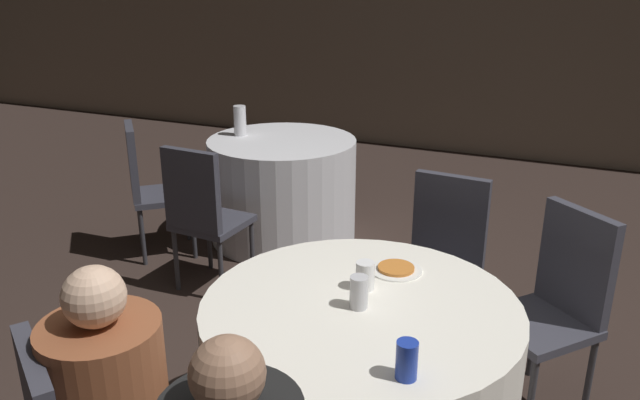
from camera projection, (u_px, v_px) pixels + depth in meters
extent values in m
cube|color=#7A6B5B|center=(538.00, 23.00, 6.19)|extent=(16.00, 0.06, 2.80)
cylinder|color=white|center=(359.00, 391.00, 2.39)|extent=(1.17, 1.17, 0.75)
cylinder|color=silver|center=(283.00, 189.00, 4.59)|extent=(1.07, 1.07, 0.75)
cube|color=#383842|center=(538.00, 325.00, 2.74)|extent=(0.56, 0.56, 0.04)
cube|color=#383842|center=(576.00, 262.00, 2.73)|extent=(0.32, 0.28, 0.49)
cylinder|color=#333338|center=(531.00, 400.00, 2.61)|extent=(0.03, 0.03, 0.40)
cylinder|color=#333338|center=(478.00, 357.00, 2.89)|extent=(0.03, 0.03, 0.40)
cylinder|color=#333338|center=(589.00, 378.00, 2.75)|extent=(0.03, 0.03, 0.40)
cylinder|color=#333338|center=(533.00, 339.00, 3.03)|extent=(0.03, 0.03, 0.40)
cube|color=#383842|center=(435.00, 282.00, 3.12)|extent=(0.43, 0.43, 0.04)
cube|color=#383842|center=(450.00, 221.00, 3.18)|extent=(0.38, 0.08, 0.49)
cylinder|color=#333338|center=(455.00, 346.00, 2.98)|extent=(0.03, 0.03, 0.40)
cylinder|color=#333338|center=(389.00, 328.00, 3.13)|extent=(0.03, 0.03, 0.40)
cylinder|color=#333338|center=(474.00, 314.00, 3.26)|extent=(0.03, 0.03, 0.40)
cylinder|color=#333338|center=(413.00, 298.00, 3.41)|extent=(0.03, 0.03, 0.40)
cube|color=#383842|center=(213.00, 222.00, 3.86)|extent=(0.42, 0.42, 0.04)
cube|color=#383842|center=(191.00, 191.00, 3.62)|extent=(0.38, 0.07, 0.49)
cylinder|color=#333338|center=(209.00, 240.00, 4.15)|extent=(0.03, 0.03, 0.40)
cylinder|color=#333338|center=(252.00, 250.00, 4.00)|extent=(0.03, 0.03, 0.40)
cylinder|color=#333338|center=(176.00, 260.00, 3.87)|extent=(0.03, 0.03, 0.40)
cylinder|color=#333338|center=(221.00, 271.00, 3.72)|extent=(0.03, 0.03, 0.40)
cube|color=#383842|center=(163.00, 195.00, 4.32)|extent=(0.56, 0.56, 0.04)
cube|color=#383842|center=(133.00, 161.00, 4.18)|extent=(0.29, 0.32, 0.49)
cylinder|color=#333338|center=(188.00, 214.00, 4.60)|extent=(0.03, 0.03, 0.40)
cylinder|color=#333338|center=(194.00, 231.00, 4.30)|extent=(0.03, 0.03, 0.40)
cylinder|color=#333338|center=(140.00, 219.00, 4.50)|extent=(0.03, 0.03, 0.40)
cylinder|color=#333338|center=(143.00, 237.00, 4.20)|extent=(0.03, 0.03, 0.40)
sphere|color=#DBB293|center=(94.00, 297.00, 1.70)|extent=(0.18, 0.18, 0.18)
sphere|color=#997056|center=(227.00, 374.00, 1.37)|extent=(0.17, 0.17, 0.17)
cylinder|color=white|center=(396.00, 270.00, 2.51)|extent=(0.21, 0.21, 0.01)
cylinder|color=orange|center=(396.00, 268.00, 2.51)|extent=(0.15, 0.15, 0.01)
cylinder|color=#1E38A5|center=(407.00, 360.00, 1.83)|extent=(0.07, 0.07, 0.12)
cylinder|color=silver|center=(359.00, 292.00, 2.21)|extent=(0.07, 0.07, 0.12)
cylinder|color=white|center=(365.00, 276.00, 2.35)|extent=(0.07, 0.07, 0.11)
cylinder|color=white|center=(240.00, 121.00, 4.53)|extent=(0.09, 0.09, 0.22)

